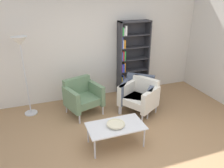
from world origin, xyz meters
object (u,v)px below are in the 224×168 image
object	(u,v)px
armchair_spare_guest	(140,96)
armchair_near_window	(138,93)
floor_lamp_torchiere	(21,51)
armchair_corner_red	(82,96)
bookshelf_tall	(131,59)
coffee_table_low	(116,127)
decorative_bowl	(116,124)

from	to	relation	value
armchair_spare_guest	armchair_near_window	distance (m)	0.16
armchair_near_window	floor_lamp_torchiere	size ratio (longest dim) A/B	0.55
armchair_corner_red	armchair_near_window	bearing A→B (deg)	-30.82
bookshelf_tall	armchair_corner_red	distance (m)	1.66
armchair_near_window	coffee_table_low	bearing A→B (deg)	-93.69
armchair_spare_guest	floor_lamp_torchiere	bearing A→B (deg)	-139.43
armchair_near_window	floor_lamp_torchiere	world-z (taller)	floor_lamp_torchiere
decorative_bowl	armchair_near_window	size ratio (longest dim) A/B	0.34
decorative_bowl	armchair_near_window	distance (m)	1.41
armchair_spare_guest	floor_lamp_torchiere	xyz separation A→B (m)	(-2.33, 0.78, 1.03)
decorative_bowl	armchair_spare_guest	distance (m)	1.28
decorative_bowl	armchair_corner_red	xyz separation A→B (m)	(-0.29, 1.33, -0.02)
decorative_bowl	bookshelf_tall	bearing A→B (deg)	59.77
armchair_spare_guest	armchair_near_window	size ratio (longest dim) A/B	0.99
armchair_spare_guest	armchair_near_window	world-z (taller)	same
coffee_table_low	armchair_corner_red	size ratio (longest dim) A/B	1.14
bookshelf_tall	armchair_spare_guest	xyz separation A→B (m)	(-0.23, -1.07, -0.51)
decorative_bowl	armchair_corner_red	distance (m)	1.36
armchair_spare_guest	armchair_near_window	bearing A→B (deg)	138.66
armchair_corner_red	floor_lamp_torchiere	bearing A→B (deg)	144.41
decorative_bowl	armchair_near_window	xyz separation A→B (m)	(0.94, 1.05, -0.02)
armchair_corner_red	floor_lamp_torchiere	distance (m)	1.57
armchair_corner_red	armchair_spare_guest	distance (m)	1.28
bookshelf_tall	armchair_spare_guest	distance (m)	1.21
decorative_bowl	floor_lamp_torchiere	bearing A→B (deg)	130.25
armchair_corner_red	armchair_spare_guest	xyz separation A→B (m)	(1.21, -0.43, 0.00)
coffee_table_low	bookshelf_tall	bearing A→B (deg)	59.77
armchair_spare_guest	floor_lamp_torchiere	world-z (taller)	floor_lamp_torchiere
bookshelf_tall	coffee_table_low	distance (m)	2.34
coffee_table_low	armchair_spare_guest	world-z (taller)	armchair_spare_guest
coffee_table_low	floor_lamp_torchiere	size ratio (longest dim) A/B	0.57
armchair_spare_guest	bookshelf_tall	bearing A→B (deg)	136.81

